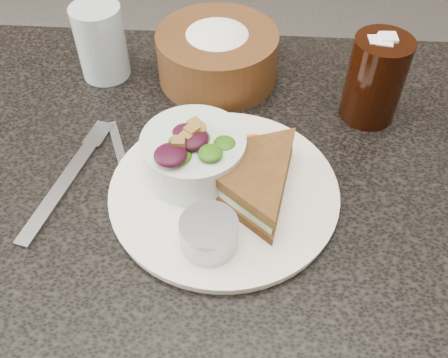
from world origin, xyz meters
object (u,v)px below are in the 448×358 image
salad_bowl (194,149)px  sandwich (249,178)px  dressing_ramekin (209,234)px  bread_basket (217,48)px  dining_table (225,313)px  cola_glass (376,76)px  water_glass (101,42)px  dinner_plate (224,191)px

salad_bowl → sandwich: bearing=-23.5°
sandwich → salad_bowl: bearing=-163.9°
dressing_ramekin → bread_basket: 0.34m
dressing_ramekin → sandwich: bearing=64.0°
salad_bowl → dining_table: bearing=-5.9°
sandwich → salad_bowl: 0.08m
salad_bowl → bread_basket: bread_basket is taller
bread_basket → cola_glass: cola_glass is taller
dining_table → cola_glass: (0.20, 0.15, 0.44)m
sandwich → water_glass: water_glass is taller
salad_bowl → dinner_plate: bearing=-36.1°
dining_table → water_glass: 0.53m
salad_bowl → cola_glass: size_ratio=0.96×
bread_basket → water_glass: bearing=-179.0°
dinner_plate → sandwich: 0.04m
sandwich → bread_basket: bread_basket is taller
dining_table → cola_glass: 0.51m
bread_basket → cola_glass: (0.23, -0.08, 0.02)m
dinner_plate → cola_glass: bearing=40.7°
dining_table → dinner_plate: 0.38m
dining_table → salad_bowl: 0.43m
salad_bowl → cola_glass: (0.24, 0.14, 0.02)m
water_glass → dinner_plate: bearing=-49.7°
salad_bowl → dressing_ramekin: (0.03, -0.12, -0.02)m
dining_table → cola_glass: cola_glass is taller
dining_table → sandwich: bearing=-40.7°
dressing_ramekin → cola_glass: bearing=50.7°
dressing_ramekin → bread_basket: bread_basket is taller
sandwich → cola_glass: cola_glass is taller
sandwich → cola_glass: bearing=85.3°
sandwich → bread_basket: 0.26m
bread_basket → water_glass: (-0.18, -0.00, 0.00)m
bread_basket → sandwich: bearing=-76.9°
bread_basket → dinner_plate: bearing=-83.6°
dressing_ramekin → salad_bowl: bearing=104.3°
dining_table → dinner_plate: size_ratio=3.49×
salad_bowl → bread_basket: (0.01, 0.22, 0.00)m
salad_bowl → bread_basket: size_ratio=0.70×
dining_table → salad_bowl: (-0.04, 0.00, 0.43)m
salad_bowl → water_glass: bearing=127.8°
dressing_ramekin → water_glass: (-0.20, 0.33, 0.03)m
dinner_plate → cola_glass: (0.20, 0.17, 0.06)m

